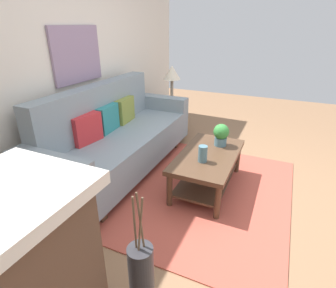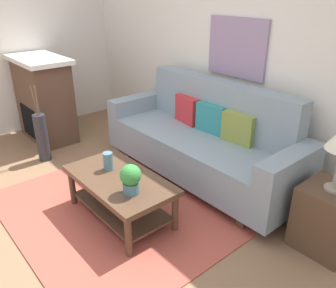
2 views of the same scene
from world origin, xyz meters
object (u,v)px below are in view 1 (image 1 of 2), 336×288
throw_pillow_teal (107,119)px  side_table (172,116)px  table_lamp (172,74)px  framed_painting (77,55)px  throw_pillow_crimson (87,129)px  coffee_table (208,163)px  throw_pillow_olive (125,110)px  couch (118,139)px  floor_vase (142,286)px  potted_plant_tabletop (221,134)px  tabletop_vase (203,154)px

throw_pillow_teal → side_table: 1.58m
table_lamp → framed_painting: bearing=160.2°
throw_pillow_crimson → table_lamp: table_lamp is taller
table_lamp → framed_painting: 1.66m
coffee_table → throw_pillow_olive: bearing=75.7°
throw_pillow_crimson → framed_painting: bearing=41.6°
coffee_table → framed_painting: bearing=92.1°
framed_painting → throw_pillow_teal: bearing=-90.0°
throw_pillow_teal → side_table: throw_pillow_teal is taller
couch → side_table: size_ratio=4.33×
throw_pillow_crimson → throw_pillow_teal: 0.38m
couch → coffee_table: size_ratio=2.20×
floor_vase → framed_painting: framed_painting is taller
throw_pillow_crimson → table_lamp: 1.93m
potted_plant_tabletop → floor_vase: 1.94m
throw_pillow_olive → tabletop_vase: (-0.52, -1.26, -0.16)m
throw_pillow_teal → floor_vase: throw_pillow_teal is taller
throw_pillow_crimson → framed_painting: 0.89m
side_table → table_lamp: table_lamp is taller
table_lamp → side_table: bearing=-90.0°
floor_vase → framed_painting: size_ratio=0.79×
throw_pillow_crimson → table_lamp: size_ratio=0.63×
coffee_table → framed_painting: framed_painting is taller
throw_pillow_crimson → potted_plant_tabletop: bearing=-61.5°
tabletop_vase → floor_vase: 1.46m
couch → throw_pillow_olive: couch is taller
throw_pillow_teal → coffee_table: bearing=-87.3°
coffee_table → table_lamp: (1.45, 1.07, 0.68)m
tabletop_vase → side_table: (1.65, 1.06, -0.24)m
floor_vase → coffee_table: bearing=2.7°
couch → tabletop_vase: size_ratio=13.84×
throw_pillow_crimson → tabletop_vase: size_ratio=2.06×
throw_pillow_teal → framed_painting: framed_painting is taller
throw_pillow_crimson → side_table: 1.95m
couch → framed_painting: (-0.00, 0.47, 0.98)m
table_lamp → floor_vase: table_lamp is taller
throw_pillow_crimson → tabletop_vase: (0.25, -1.26, -0.16)m
coffee_table → floor_vase: bearing=-177.3°
potted_plant_tabletop → couch: bearing=105.7°
couch → potted_plant_tabletop: couch is taller
tabletop_vase → framed_painting: 1.84m
throw_pillow_crimson → throw_pillow_teal: bearing=0.0°
table_lamp → floor_vase: 3.37m
throw_pillow_olive → throw_pillow_teal: bearing=180.0°
couch → throw_pillow_teal: 0.28m
couch → framed_painting: bearing=90.0°
throw_pillow_olive → framed_painting: 0.89m
throw_pillow_olive → coffee_table: size_ratio=0.33×
couch → side_table: 1.52m
potted_plant_tabletop → coffee_table: bearing=167.9°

